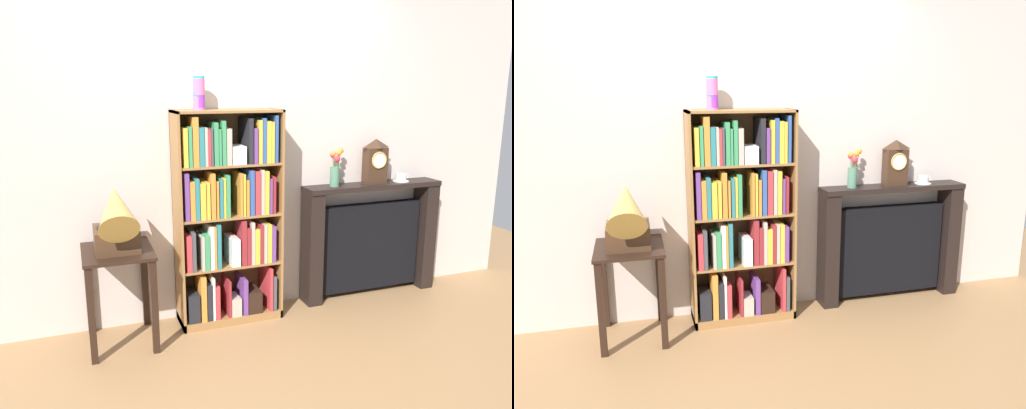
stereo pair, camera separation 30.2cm
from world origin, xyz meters
The scene contains 10 objects.
ground_plane centered at (0.00, 0.00, -0.01)m, with size 7.92×6.40×0.02m, color #997047.
wall_back centered at (0.22, 0.32, 1.30)m, with size 4.92×0.08×2.60m, color beige.
bookshelf centered at (0.00, 0.13, 0.78)m, with size 0.77×0.29×1.58m.
cup_stack centered at (-0.19, 0.16, 1.69)m, with size 0.08×0.08×0.23m.
side_table_left centered at (-0.81, 0.03, 0.50)m, with size 0.46×0.51×0.67m.
gramophone centered at (-0.81, -0.06, 0.90)m, with size 0.28×0.52×0.53m.
fireplace_mantel centered at (1.26, 0.20, 0.47)m, with size 1.21×0.21×0.96m.
mantel_clock centered at (1.27, 0.18, 1.15)m, with size 0.18×0.12×0.36m.
flower_vase centered at (0.90, 0.18, 1.10)m, with size 0.12×0.08×0.30m.
teacup_with_saucer centered at (1.53, 0.18, 0.99)m, with size 0.14×0.13×0.07m.
Camera 1 is at (-1.04, -3.29, 1.73)m, focal length 35.31 mm.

